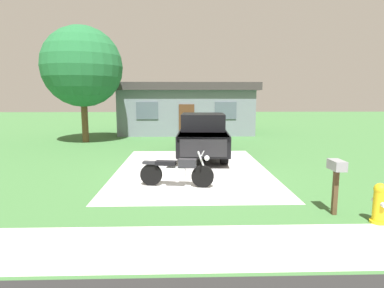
{
  "coord_description": "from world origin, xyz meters",
  "views": [
    {
      "loc": [
        -0.35,
        -11.43,
        2.7
      ],
      "look_at": [
        0.0,
        0.29,
        0.9
      ],
      "focal_mm": 30.05,
      "sensor_mm": 36.0,
      "label": 1
    }
  ],
  "objects": [
    {
      "name": "fire_hydrant",
      "position": [
        3.8,
        -5.04,
        0.43
      ],
      "size": [
        0.32,
        0.4,
        0.87
      ],
      "color": "yellow",
      "rests_on": "ground"
    },
    {
      "name": "driveway_pad",
      "position": [
        0.0,
        0.0,
        0.0
      ],
      "size": [
        5.42,
        7.74,
        0.01
      ],
      "primitive_type": "cube",
      "color": "#B9B9B9",
      "rests_on": "ground"
    },
    {
      "name": "shade_tree",
      "position": [
        -5.93,
        7.07,
        4.24
      ],
      "size": [
        4.45,
        4.45,
        6.47
      ],
      "color": "brown",
      "rests_on": "ground"
    },
    {
      "name": "neighbor_house",
      "position": [
        -0.08,
        11.8,
        1.79
      ],
      "size": [
        9.6,
        5.6,
        3.5
      ],
      "color": "slate",
      "rests_on": "ground"
    },
    {
      "name": "motorcycle",
      "position": [
        -0.51,
        -2.15,
        0.47
      ],
      "size": [
        2.2,
        0.74,
        1.09
      ],
      "color": "black",
      "rests_on": "ground"
    },
    {
      "name": "mailbox",
      "position": [
        3.1,
        -4.53,
        0.98
      ],
      "size": [
        0.26,
        0.48,
        1.26
      ],
      "color": "#4C3823",
      "rests_on": "ground"
    },
    {
      "name": "ground_plane",
      "position": [
        0.0,
        0.0,
        0.0
      ],
      "size": [
        80.0,
        80.0,
        0.0
      ],
      "primitive_type": "plane",
      "color": "#3E703A"
    },
    {
      "name": "pickup_truck",
      "position": [
        0.56,
        2.78,
        0.95
      ],
      "size": [
        2.3,
        5.72,
        1.9
      ],
      "color": "black",
      "rests_on": "ground"
    },
    {
      "name": "sidewalk_strip",
      "position": [
        0.0,
        -6.0,
        0.0
      ],
      "size": [
        36.0,
        1.8,
        0.01
      ],
      "primitive_type": "cube",
      "color": "beige",
      "rests_on": "ground"
    }
  ]
}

